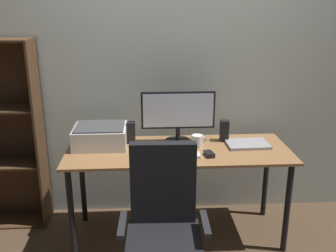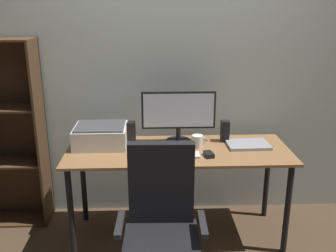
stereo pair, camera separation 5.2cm
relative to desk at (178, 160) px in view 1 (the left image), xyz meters
The scene contains 13 objects.
ground_plane 0.65m from the desk, ahead, with size 12.00×12.00×0.00m, color #4C3826.
back_wall 0.81m from the desk, 90.00° to the left, with size 6.40×0.10×2.60m, color beige.
desk is the anchor object (origin of this frame).
monitor 0.37m from the desk, 86.50° to the left, with size 0.58×0.20×0.41m.
keyboard 0.16m from the desk, 90.74° to the right, with size 0.29×0.11×0.02m, color silver.
mouse 0.28m from the desk, 34.50° to the right, with size 0.06×0.10×0.03m, color black.
coffee_mug 0.21m from the desk, 16.75° to the left, with size 0.10×0.09×0.10m.
laptop 0.56m from the desk, ahead, with size 0.32×0.23×0.02m, color #99999E.
speaker_left 0.43m from the desk, 154.63° to the left, with size 0.06×0.07×0.17m, color black.
speaker_right 0.45m from the desk, 24.08° to the left, with size 0.06×0.07×0.17m, color black.
printer 0.63m from the desk, 168.53° to the left, with size 0.40×0.34×0.16m.
office_chair 0.75m from the desk, 101.69° to the right, with size 0.54×0.54×1.01m.
bookshelf 1.46m from the desk, 167.32° to the left, with size 0.62×0.28×1.54m.
Camera 1 is at (-0.24, -2.69, 1.80)m, focal length 40.86 mm.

